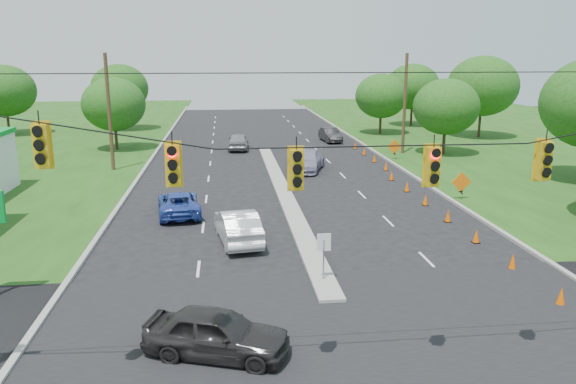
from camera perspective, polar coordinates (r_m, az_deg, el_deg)
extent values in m
plane|color=black|center=(17.39, 7.19, -16.82)|extent=(160.00, 160.00, 0.00)
cube|color=black|center=(17.39, 7.19, -16.82)|extent=(160.00, 14.00, 0.02)
cube|color=gray|center=(45.82, -14.35, 2.21)|extent=(0.25, 110.00, 0.16)
cube|color=gray|center=(47.45, 10.61, 2.79)|extent=(0.25, 110.00, 0.16)
cube|color=gray|center=(36.79, -0.46, -0.13)|extent=(1.00, 34.00, 0.18)
cylinder|color=gray|center=(22.31, 3.64, -7.06)|extent=(0.06, 0.06, 1.80)
cube|color=white|center=(22.04, 3.67, -5.12)|extent=(0.55, 0.04, 0.70)
cylinder|color=black|center=(14.14, 8.98, 6.22)|extent=(24.00, 0.04, 0.04)
cube|color=yellow|center=(14.32, -23.76, 4.30)|extent=(0.34, 0.24, 1.00)
cube|color=yellow|center=(13.82, -11.59, 2.68)|extent=(0.34, 0.24, 1.00)
cube|color=yellow|center=(13.91, 0.86, 2.29)|extent=(0.34, 0.24, 1.00)
cube|color=yellow|center=(14.76, 14.47, 2.52)|extent=(0.34, 0.24, 1.00)
cube|color=yellow|center=(16.06, 24.56, 2.91)|extent=(0.34, 0.24, 1.00)
cylinder|color=#422D1C|center=(45.57, -17.70, 7.66)|extent=(0.28, 0.28, 9.00)
cylinder|color=#422D1C|center=(52.29, 11.77, 8.72)|extent=(0.28, 0.28, 9.00)
cone|color=#F45700|center=(22.82, 26.00, -9.50)|extent=(0.32, 0.32, 0.70)
cone|color=#F45700|center=(25.60, 21.86, -6.59)|extent=(0.32, 0.32, 0.70)
cone|color=#F45700|center=(28.54, 18.58, -4.25)|extent=(0.32, 0.32, 0.70)
cone|color=#F45700|center=(31.60, 15.95, -2.34)|extent=(0.32, 0.32, 0.70)
cone|color=#F45700|center=(34.74, 13.79, -0.77)|extent=(0.32, 0.32, 0.70)
cone|color=#F45700|center=(37.95, 11.99, 0.54)|extent=(0.32, 0.32, 0.70)
cone|color=#F45700|center=(41.20, 10.48, 1.65)|extent=(0.32, 0.32, 0.70)
cone|color=#F45700|center=(44.65, 9.93, 2.60)|extent=(0.32, 0.32, 0.70)
cone|color=#F45700|center=(47.96, 8.76, 3.41)|extent=(0.32, 0.32, 0.70)
cone|color=#F45700|center=(51.29, 7.75, 4.11)|extent=(0.32, 0.32, 0.70)
cone|color=#F45700|center=(54.65, 6.86, 4.73)|extent=(0.32, 0.32, 0.70)
cube|color=black|center=(36.57, 17.14, 0.06)|extent=(0.06, 0.58, 0.26)
cube|color=black|center=(36.57, 17.14, 0.06)|extent=(0.06, 0.58, 0.26)
cube|color=orange|center=(36.44, 17.21, 0.97)|extent=(1.27, 0.05, 1.27)
cube|color=black|center=(49.44, 10.74, 3.87)|extent=(0.06, 0.58, 0.26)
cube|color=black|center=(49.44, 10.74, 3.87)|extent=(0.06, 0.58, 0.26)
cube|color=orange|center=(49.34, 10.77, 4.56)|extent=(1.27, 0.05, 1.27)
cylinder|color=black|center=(71.18, -26.55, 6.35)|extent=(0.28, 0.28, 2.88)
ellipsoid|color=#194C14|center=(70.91, -26.85, 9.17)|extent=(6.72, 6.72, 5.76)
cylinder|color=black|center=(55.99, -17.06, 5.38)|extent=(0.28, 0.28, 2.52)
ellipsoid|color=#194C14|center=(55.65, -17.28, 8.51)|extent=(5.88, 5.88, 5.04)
cylinder|color=black|center=(70.97, -16.53, 7.21)|extent=(0.28, 0.28, 2.88)
ellipsoid|color=#194C14|center=(70.69, -16.73, 10.04)|extent=(6.72, 6.72, 5.76)
cylinder|color=black|center=(52.92, 15.55, 5.03)|extent=(0.28, 0.28, 2.52)
ellipsoid|color=#194C14|center=(52.57, 15.77, 8.34)|extent=(5.88, 5.88, 5.04)
cylinder|color=black|center=(65.16, 18.89, 6.66)|extent=(0.28, 0.28, 3.24)
ellipsoid|color=#194C14|center=(64.84, 19.16, 10.13)|extent=(7.56, 7.56, 6.48)
cylinder|color=black|center=(73.83, 12.42, 7.68)|extent=(0.28, 0.28, 2.88)
ellipsoid|color=#194C14|center=(73.56, 12.56, 10.41)|extent=(6.72, 6.72, 5.76)
cylinder|color=black|center=(65.43, 9.36, 6.92)|extent=(0.28, 0.28, 2.52)
ellipsoid|color=#194C14|center=(65.14, 9.47, 9.61)|extent=(5.88, 5.88, 5.04)
imported|color=#262525|center=(17.38, -7.25, -14.02)|extent=(4.71, 3.08, 1.49)
imported|color=silver|center=(27.19, -5.14, -3.45)|extent=(2.38, 5.05, 1.60)
imported|color=#2C46A5|center=(32.29, -11.05, -1.12)|extent=(2.81, 5.09, 1.35)
imported|color=#9992AD|center=(44.00, 1.95, 3.20)|extent=(3.76, 5.78, 1.56)
imported|color=gray|center=(53.98, -5.07, 5.14)|extent=(2.20, 4.78, 1.59)
imported|color=black|center=(59.05, 4.32, 5.82)|extent=(1.91, 4.51, 1.45)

